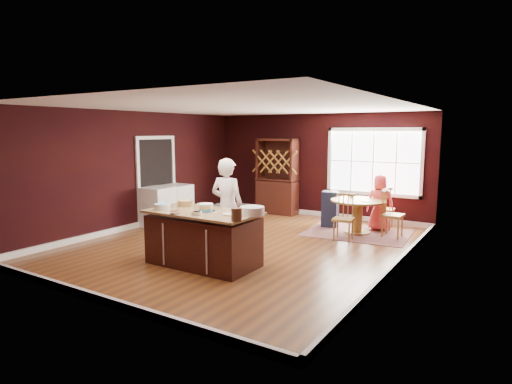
# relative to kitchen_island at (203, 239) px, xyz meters

# --- Properties ---
(room_shell) EXTENTS (7.00, 7.00, 7.00)m
(room_shell) POSITION_rel_kitchen_island_xyz_m (-0.15, 1.46, 0.91)
(room_shell) COLOR brown
(room_shell) RESTS_ON ground
(window) EXTENTS (2.36, 0.10, 1.66)m
(window) POSITION_rel_kitchen_island_xyz_m (1.35, 4.93, 1.06)
(window) COLOR white
(window) RESTS_ON room_shell
(doorway) EXTENTS (0.08, 1.26, 2.13)m
(doorway) POSITION_rel_kitchen_island_xyz_m (-3.12, 2.06, 0.59)
(doorway) COLOR white
(doorway) RESTS_ON room_shell
(kitchen_island) EXTENTS (1.91, 1.00, 0.92)m
(kitchen_island) POSITION_rel_kitchen_island_xyz_m (0.00, 0.00, 0.00)
(kitchen_island) COLOR #3D1A12
(kitchen_island) RESTS_ON ground
(dining_table) EXTENTS (1.20, 1.20, 0.75)m
(dining_table) POSITION_rel_kitchen_island_xyz_m (1.45, 3.59, 0.10)
(dining_table) COLOR brown
(dining_table) RESTS_ON ground
(baker) EXTENTS (0.68, 0.48, 1.77)m
(baker) POSITION_rel_kitchen_island_xyz_m (-0.03, 0.73, 0.45)
(baker) COLOR silver
(baker) RESTS_ON ground
(layer_cake) EXTENTS (0.33, 0.33, 0.13)m
(layer_cake) POSITION_rel_kitchen_island_xyz_m (0.07, -0.01, 0.55)
(layer_cake) COLOR white
(layer_cake) RESTS_ON kitchen_island
(bowl_blue) EXTENTS (0.27, 0.27, 0.10)m
(bowl_blue) POSITION_rel_kitchen_island_xyz_m (-0.66, -0.26, 0.53)
(bowl_blue) COLOR white
(bowl_blue) RESTS_ON kitchen_island
(bowl_yellow) EXTENTS (0.27, 0.27, 0.10)m
(bowl_yellow) POSITION_rel_kitchen_island_xyz_m (-0.58, 0.23, 0.53)
(bowl_yellow) COLOR #A48A40
(bowl_yellow) RESTS_ON kitchen_island
(bowl_pink) EXTENTS (0.16, 0.16, 0.06)m
(bowl_pink) POSITION_rel_kitchen_island_xyz_m (-0.24, -0.42, 0.51)
(bowl_pink) COLOR white
(bowl_pink) RESTS_ON kitchen_island
(bowl_olive) EXTENTS (0.16, 0.16, 0.06)m
(bowl_olive) POSITION_rel_kitchen_island_xyz_m (0.13, -0.32, 0.51)
(bowl_olive) COLOR beige
(bowl_olive) RESTS_ON kitchen_island
(drinking_glass) EXTENTS (0.07, 0.07, 0.14)m
(drinking_glass) POSITION_rel_kitchen_island_xyz_m (0.36, -0.00, 0.55)
(drinking_glass) COLOR silver
(drinking_glass) RESTS_ON kitchen_island
(dinner_plate) EXTENTS (0.27, 0.27, 0.02)m
(dinner_plate) POSITION_rel_kitchen_island_xyz_m (0.57, -0.00, 0.49)
(dinner_plate) COLOR #F7E5B1
(dinner_plate) RESTS_ON kitchen_island
(white_tub) EXTENTS (0.39, 0.39, 0.13)m
(white_tub) POSITION_rel_kitchen_island_xyz_m (0.87, 0.17, 0.55)
(white_tub) COLOR white
(white_tub) RESTS_ON kitchen_island
(stoneware_crock) EXTENTS (0.16, 0.16, 0.20)m
(stoneware_crock) POSITION_rel_kitchen_island_xyz_m (0.93, -0.35, 0.58)
(stoneware_crock) COLOR brown
(stoneware_crock) RESTS_ON kitchen_island
(rug) EXTENTS (2.33, 1.87, 0.01)m
(rug) POSITION_rel_kitchen_island_xyz_m (1.45, 3.59, -0.43)
(rug) COLOR brown
(rug) RESTS_ON ground
(chair_east) EXTENTS (0.42, 0.44, 1.04)m
(chair_east) POSITION_rel_kitchen_island_xyz_m (2.19, 3.64, 0.08)
(chair_east) COLOR brown
(chair_east) RESTS_ON ground
(chair_south) EXTENTS (0.46, 0.44, 0.97)m
(chair_south) POSITION_rel_kitchen_island_xyz_m (1.41, 2.82, 0.05)
(chair_south) COLOR #9D5D2F
(chair_south) RESTS_ON ground
(chair_north) EXTENTS (0.46, 0.44, 1.00)m
(chair_north) POSITION_rel_kitchen_island_xyz_m (1.83, 4.34, 0.06)
(chair_north) COLOR #90551F
(chair_north) RESTS_ON ground
(seated_woman) EXTENTS (0.66, 0.47, 1.28)m
(seated_woman) POSITION_rel_kitchen_island_xyz_m (1.78, 4.11, 0.20)
(seated_woman) COLOR #D93B48
(seated_woman) RESTS_ON ground
(high_chair) EXTENTS (0.43, 0.43, 0.88)m
(high_chair) POSITION_rel_kitchen_island_xyz_m (0.67, 3.88, 0.00)
(high_chair) COLOR #171B34
(high_chair) RESTS_ON ground
(toddler) EXTENTS (0.18, 0.14, 0.26)m
(toddler) POSITION_rel_kitchen_island_xyz_m (0.70, 3.94, 0.37)
(toddler) COLOR #8CA5BF
(toddler) RESTS_ON high_chair
(table_plate) EXTENTS (0.19, 0.19, 0.01)m
(table_plate) POSITION_rel_kitchen_island_xyz_m (1.67, 3.47, 0.32)
(table_plate) COLOR beige
(table_plate) RESTS_ON dining_table
(table_cup) EXTENTS (0.14, 0.14, 0.10)m
(table_cup) POSITION_rel_kitchen_island_xyz_m (1.22, 3.79, 0.36)
(table_cup) COLOR silver
(table_cup) RESTS_ON dining_table
(hutch) EXTENTS (1.12, 0.47, 2.05)m
(hutch) POSITION_rel_kitchen_island_xyz_m (-1.20, 4.68, 0.59)
(hutch) COLOR #3A2615
(hutch) RESTS_ON ground
(washer) EXTENTS (0.65, 0.62, 0.94)m
(washer) POSITION_rel_kitchen_island_xyz_m (-2.79, 1.74, 0.03)
(washer) COLOR silver
(washer) RESTS_ON ground
(dryer) EXTENTS (0.64, 0.62, 0.93)m
(dryer) POSITION_rel_kitchen_island_xyz_m (-2.79, 2.38, 0.02)
(dryer) COLOR white
(dryer) RESTS_ON ground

